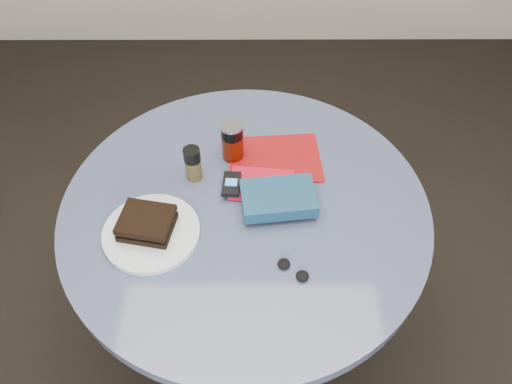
{
  "coord_description": "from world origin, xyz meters",
  "views": [
    {
      "loc": [
        0.03,
        -0.86,
        1.79
      ],
      "look_at": [
        0.03,
        0.0,
        0.8
      ],
      "focal_mm": 35.0,
      "sensor_mm": 36.0,
      "label": 1
    }
  ],
  "objects_px": {
    "plate": "(151,233)",
    "novel": "(278,198)",
    "magazine": "(275,159)",
    "red_book": "(262,185)",
    "pepper_grinder": "(193,164)",
    "table": "(246,239)",
    "mp3_player": "(231,184)",
    "soda_can": "(232,141)",
    "headphones": "(293,270)",
    "sandwich": "(147,223)"
  },
  "relations": [
    {
      "from": "plate",
      "to": "novel",
      "type": "xyz_separation_m",
      "value": [
        0.33,
        0.09,
        0.03
      ]
    },
    {
      "from": "magazine",
      "to": "red_book",
      "type": "bearing_deg",
      "value": -113.96
    },
    {
      "from": "plate",
      "to": "pepper_grinder",
      "type": "relative_size",
      "value": 2.33
    },
    {
      "from": "table",
      "to": "mp3_player",
      "type": "xyz_separation_m",
      "value": [
        -0.04,
        0.05,
        0.19
      ]
    },
    {
      "from": "soda_can",
      "to": "pepper_grinder",
      "type": "bearing_deg",
      "value": -142.05
    },
    {
      "from": "table",
      "to": "novel",
      "type": "bearing_deg",
      "value": -7.3
    },
    {
      "from": "plate",
      "to": "headphones",
      "type": "height_order",
      "value": "headphones"
    },
    {
      "from": "soda_can",
      "to": "magazine",
      "type": "height_order",
      "value": "soda_can"
    },
    {
      "from": "red_book",
      "to": "mp3_player",
      "type": "bearing_deg",
      "value": -167.66
    },
    {
      "from": "red_book",
      "to": "novel",
      "type": "bearing_deg",
      "value": -52.55
    },
    {
      "from": "novel",
      "to": "headphones",
      "type": "height_order",
      "value": "novel"
    },
    {
      "from": "soda_can",
      "to": "headphones",
      "type": "xyz_separation_m",
      "value": [
        0.16,
        -0.4,
        -0.05
      ]
    },
    {
      "from": "plate",
      "to": "headphones",
      "type": "bearing_deg",
      "value": -17.48
    },
    {
      "from": "soda_can",
      "to": "red_book",
      "type": "bearing_deg",
      "value": -56.29
    },
    {
      "from": "sandwich",
      "to": "plate",
      "type": "bearing_deg",
      "value": -43.25
    },
    {
      "from": "table",
      "to": "novel",
      "type": "xyz_separation_m",
      "value": [
        0.09,
        -0.01,
        0.2
      ]
    },
    {
      "from": "magazine",
      "to": "novel",
      "type": "relative_size",
      "value": 1.37
    },
    {
      "from": "soda_can",
      "to": "magazine",
      "type": "xyz_separation_m",
      "value": [
        0.12,
        -0.02,
        -0.06
      ]
    },
    {
      "from": "novel",
      "to": "mp3_player",
      "type": "relative_size",
      "value": 2.24
    },
    {
      "from": "headphones",
      "to": "plate",
      "type": "bearing_deg",
      "value": 162.52
    },
    {
      "from": "pepper_grinder",
      "to": "headphones",
      "type": "xyz_separation_m",
      "value": [
        0.26,
        -0.31,
        -0.05
      ]
    },
    {
      "from": "sandwich",
      "to": "novel",
      "type": "relative_size",
      "value": 0.77
    },
    {
      "from": "mp3_player",
      "to": "headphones",
      "type": "xyz_separation_m",
      "value": [
        0.16,
        -0.26,
        -0.02
      ]
    },
    {
      "from": "table",
      "to": "sandwich",
      "type": "height_order",
      "value": "sandwich"
    },
    {
      "from": "sandwich",
      "to": "magazine",
      "type": "distance_m",
      "value": 0.42
    },
    {
      "from": "magazine",
      "to": "headphones",
      "type": "distance_m",
      "value": 0.38
    },
    {
      "from": "pepper_grinder",
      "to": "magazine",
      "type": "distance_m",
      "value": 0.24
    },
    {
      "from": "pepper_grinder",
      "to": "novel",
      "type": "bearing_deg",
      "value": -25.59
    },
    {
      "from": "table",
      "to": "magazine",
      "type": "xyz_separation_m",
      "value": [
        0.09,
        0.17,
        0.17
      ]
    },
    {
      "from": "headphones",
      "to": "soda_can",
      "type": "bearing_deg",
      "value": 111.43
    },
    {
      "from": "table",
      "to": "plate",
      "type": "height_order",
      "value": "plate"
    },
    {
      "from": "soda_can",
      "to": "plate",
      "type": "bearing_deg",
      "value": -125.34
    },
    {
      "from": "mp3_player",
      "to": "table",
      "type": "bearing_deg",
      "value": -53.16
    },
    {
      "from": "sandwich",
      "to": "mp3_player",
      "type": "distance_m",
      "value": 0.25
    },
    {
      "from": "table",
      "to": "magazine",
      "type": "relative_size",
      "value": 3.75
    },
    {
      "from": "plate",
      "to": "headphones",
      "type": "xyz_separation_m",
      "value": [
        0.36,
        -0.11,
        0.0
      ]
    },
    {
      "from": "sandwich",
      "to": "red_book",
      "type": "bearing_deg",
      "value": 27.56
    },
    {
      "from": "soda_can",
      "to": "novel",
      "type": "relative_size",
      "value": 0.61
    },
    {
      "from": "novel",
      "to": "mp3_player",
      "type": "distance_m",
      "value": 0.14
    },
    {
      "from": "novel",
      "to": "headphones",
      "type": "bearing_deg",
      "value": -88.41
    },
    {
      "from": "table",
      "to": "pepper_grinder",
      "type": "distance_m",
      "value": 0.28
    },
    {
      "from": "red_book",
      "to": "soda_can",
      "type": "bearing_deg",
      "value": 129.61
    },
    {
      "from": "sandwich",
      "to": "mp3_player",
      "type": "relative_size",
      "value": 1.72
    },
    {
      "from": "soda_can",
      "to": "headphones",
      "type": "relative_size",
      "value": 1.36
    },
    {
      "from": "sandwich",
      "to": "pepper_grinder",
      "type": "relative_size",
      "value": 1.39
    },
    {
      "from": "sandwich",
      "to": "headphones",
      "type": "bearing_deg",
      "value": -18.19
    },
    {
      "from": "table",
      "to": "red_book",
      "type": "bearing_deg",
      "value": 52.22
    },
    {
      "from": "plate",
      "to": "soda_can",
      "type": "relative_size",
      "value": 2.08
    },
    {
      "from": "plate",
      "to": "table",
      "type": "bearing_deg",
      "value": 22.95
    },
    {
      "from": "plate",
      "to": "red_book",
      "type": "distance_m",
      "value": 0.33
    }
  ]
}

